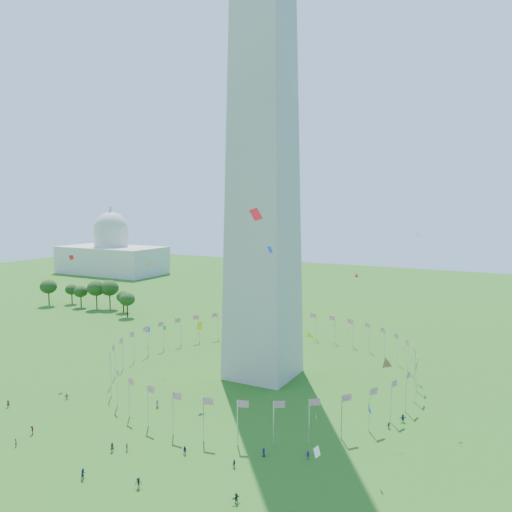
# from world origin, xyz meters

# --- Properties ---
(ground) EXTENTS (600.00, 600.00, 0.00)m
(ground) POSITION_xyz_m (0.00, 0.00, 0.00)
(ground) COLOR #205614
(ground) RESTS_ON ground
(washington_monument) EXTENTS (16.80, 16.80, 169.00)m
(washington_monument) POSITION_xyz_m (0.00, 50.00, 84.50)
(washington_monument) COLOR #B8B2A3
(washington_monument) RESTS_ON ground
(flag_ring) EXTENTS (80.24, 80.24, 9.00)m
(flag_ring) POSITION_xyz_m (-0.00, 50.00, 4.50)
(flag_ring) COLOR silver
(flag_ring) RESTS_ON ground
(capitol_building) EXTENTS (70.00, 35.00, 46.00)m
(capitol_building) POSITION_xyz_m (-180.00, 180.00, 23.00)
(capitol_building) COLOR beige
(capitol_building) RESTS_ON ground
(crowd) EXTENTS (93.51, 72.85, 1.90)m
(crowd) POSITION_xyz_m (8.89, 2.43, 0.86)
(crowd) COLOR black
(crowd) RESTS_ON ground
(kites_aloft) EXTENTS (122.24, 83.34, 42.04)m
(kites_aloft) POSITION_xyz_m (10.22, 26.79, 20.06)
(kites_aloft) COLOR yellow
(kites_aloft) RESTS_ON ground
(tree_line_west) EXTENTS (55.39, 16.06, 12.64)m
(tree_line_west) POSITION_xyz_m (-105.98, 91.00, 5.64)
(tree_line_west) COLOR #2A521B
(tree_line_west) RESTS_ON ground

